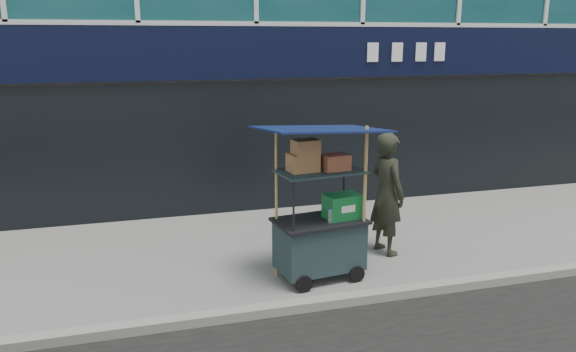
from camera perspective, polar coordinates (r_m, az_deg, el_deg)
name	(u,v)px	position (r m, az deg, el deg)	size (l,w,h in m)	color
ground	(329,299)	(7.16, 4.21, -12.33)	(80.00, 80.00, 0.00)	slate
curb	(335,301)	(6.97, 4.79, -12.57)	(80.00, 0.18, 0.12)	gray
vendor_cart	(321,225)	(7.48, 3.37, -5.00)	(1.71, 1.31, 2.12)	#19282B
vendor_man	(387,194)	(8.43, 10.02, -1.77)	(0.67, 0.44, 1.84)	#26291E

